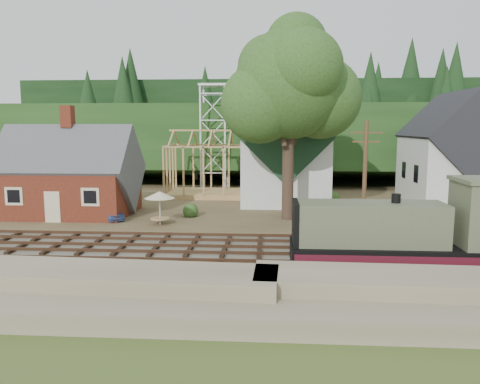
# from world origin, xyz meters

# --- Properties ---
(ground) EXTENTS (140.00, 140.00, 0.00)m
(ground) POSITION_xyz_m (0.00, 0.00, 0.00)
(ground) COLOR #384C1E
(ground) RESTS_ON ground
(embankment) EXTENTS (64.00, 5.00, 1.60)m
(embankment) POSITION_xyz_m (0.00, -8.50, 0.00)
(embankment) COLOR #7F7259
(embankment) RESTS_ON ground
(railroad_bed) EXTENTS (64.00, 11.00, 0.16)m
(railroad_bed) POSITION_xyz_m (0.00, 0.00, 0.08)
(railroad_bed) COLOR #726B5B
(railroad_bed) RESTS_ON ground
(village_flat) EXTENTS (64.00, 26.00, 0.30)m
(village_flat) POSITION_xyz_m (0.00, 18.00, 0.15)
(village_flat) COLOR brown
(village_flat) RESTS_ON ground
(hillside) EXTENTS (70.00, 28.96, 12.74)m
(hillside) POSITION_xyz_m (0.00, 42.00, 0.00)
(hillside) COLOR #1E3F19
(hillside) RESTS_ON ground
(ridge) EXTENTS (80.00, 20.00, 12.00)m
(ridge) POSITION_xyz_m (0.00, 58.00, 0.00)
(ridge) COLOR black
(ridge) RESTS_ON ground
(depot) EXTENTS (10.80, 7.41, 9.00)m
(depot) POSITION_xyz_m (-16.00, 11.00, 3.21)
(depot) COLOR #531E13
(depot) RESTS_ON village_flat
(church) EXTENTS (8.40, 15.17, 13.00)m
(church) POSITION_xyz_m (2.00, 19.68, 5.18)
(church) COLOR silver
(church) RESTS_ON village_flat
(farmhouse) EXTENTS (8.40, 10.80, 10.60)m
(farmhouse) POSITION_xyz_m (18.00, 19.00, 4.87)
(farmhouse) COLOR silver
(farmhouse) RESTS_ON village_flat
(timber_frame) EXTENTS (8.20, 6.20, 6.99)m
(timber_frame) POSITION_xyz_m (-6.00, 22.00, 3.27)
(timber_frame) COLOR tan
(timber_frame) RESTS_ON village_flat
(lattice_tower) EXTENTS (3.20, 3.20, 12.12)m
(lattice_tower) POSITION_xyz_m (-6.00, 28.00, 10.03)
(lattice_tower) COLOR silver
(lattice_tower) RESTS_ON village_flat
(big_tree) EXTENTS (10.90, 8.40, 14.70)m
(big_tree) POSITION_xyz_m (2.17, 10.08, 10.22)
(big_tree) COLOR #38281E
(big_tree) RESTS_ON village_flat
(telegraph_pole_near) EXTENTS (2.20, 0.28, 8.00)m
(telegraph_pole_near) POSITION_xyz_m (7.00, 5.20, 4.25)
(telegraph_pole_near) COLOR #4C331E
(telegraph_pole_near) RESTS_ON ground
(locomotive) EXTENTS (12.30, 3.07, 4.91)m
(locomotive) POSITION_xyz_m (8.47, -3.00, 2.17)
(locomotive) COLOR black
(locomotive) RESTS_ON railroad_bed
(car_blue) EXTENTS (2.98, 3.45, 1.12)m
(car_blue) POSITION_xyz_m (-11.85, 8.84, 0.86)
(car_blue) COLOR #5069AC
(car_blue) RESTS_ON village_flat
(car_green) EXTENTS (3.56, 2.37, 1.11)m
(car_green) POSITION_xyz_m (-18.06, 12.48, 0.85)
(car_green) COLOR #90B17A
(car_green) RESTS_ON village_flat
(patio_set) EXTENTS (2.25, 2.25, 2.50)m
(patio_set) POSITION_xyz_m (-7.61, 7.29, 2.43)
(patio_set) COLOR silver
(patio_set) RESTS_ON village_flat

